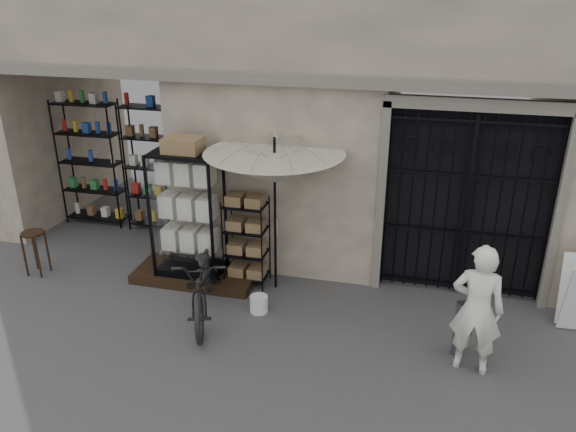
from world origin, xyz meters
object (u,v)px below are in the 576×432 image
(wire_rack, at_px, (247,243))
(white_bucket, at_px, (259,304))
(steel_bollard, at_px, (459,329))
(bicycle, at_px, (206,313))
(wooden_stool, at_px, (36,252))
(shopkeeper, at_px, (468,367))
(market_umbrella, at_px, (275,160))
(display_cabinet, at_px, (189,220))

(wire_rack, xyz_separation_m, white_bucket, (0.43, -0.79, -0.58))
(steel_bollard, bearing_deg, wire_rack, 160.66)
(bicycle, distance_m, wooden_stool, 3.25)
(white_bucket, relative_size, shopkeeper, 0.15)
(wire_rack, height_order, market_umbrella, market_umbrella)
(bicycle, relative_size, steel_bollard, 2.63)
(steel_bollard, height_order, shopkeeper, steel_bollard)
(market_umbrella, distance_m, wooden_stool, 4.39)
(white_bucket, bearing_deg, bicycle, -162.10)
(display_cabinet, xyz_separation_m, steel_bollard, (4.17, -1.04, -0.67))
(wooden_stool, bearing_deg, bicycle, -8.71)
(steel_bollard, bearing_deg, bicycle, 178.17)
(white_bucket, height_order, bicycle, bicycle)
(market_umbrella, xyz_separation_m, bicycle, (-0.80, -1.00, -2.14))
(wire_rack, relative_size, bicycle, 0.70)
(steel_bollard, distance_m, shopkeeper, 0.49)
(white_bucket, bearing_deg, steel_bollard, -7.20)
(bicycle, xyz_separation_m, wooden_stool, (-3.19, 0.49, 0.40))
(steel_bollard, bearing_deg, market_umbrella, 158.11)
(white_bucket, relative_size, bicycle, 0.13)
(bicycle, height_order, steel_bollard, bicycle)
(market_umbrella, height_order, wooden_stool, market_umbrella)
(steel_bollard, xyz_separation_m, shopkeeper, (0.15, -0.26, -0.39))
(display_cabinet, xyz_separation_m, white_bucket, (1.35, -0.68, -0.93))
(display_cabinet, relative_size, market_umbrella, 0.74)
(wire_rack, distance_m, shopkeeper, 3.75)
(display_cabinet, xyz_separation_m, wire_rack, (0.92, 0.10, -0.35))
(shopkeeper, bearing_deg, wire_rack, -13.56)
(market_umbrella, relative_size, wooden_stool, 3.92)
(wooden_stool, height_order, shopkeeper, wooden_stool)
(wooden_stool, distance_m, steel_bollard, 6.79)
(bicycle, bearing_deg, market_umbrella, 33.59)
(display_cabinet, height_order, bicycle, display_cabinet)
(shopkeeper, bearing_deg, bicycle, 3.11)
(white_bucket, xyz_separation_m, steel_bollard, (2.83, -0.36, 0.26))
(display_cabinet, xyz_separation_m, wooden_stool, (-2.59, -0.43, -0.66))
(wire_rack, xyz_separation_m, wooden_stool, (-3.51, -0.54, -0.31))
(market_umbrella, height_order, bicycle, market_umbrella)
(bicycle, bearing_deg, wire_rack, 54.98)
(wire_rack, xyz_separation_m, market_umbrella, (0.48, -0.03, 1.43))
(market_umbrella, distance_m, bicycle, 2.50)
(wire_rack, bearing_deg, shopkeeper, -26.01)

